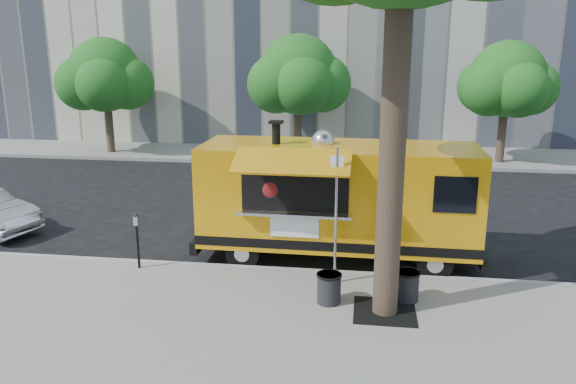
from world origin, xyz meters
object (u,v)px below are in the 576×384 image
Objects in this scene: far_tree_a at (105,75)px; far_tree_c at (507,79)px; sign_post at (336,208)px; parking_meter at (137,234)px; trash_bin_left at (407,285)px; trash_bin_right at (329,287)px; food_truck at (337,198)px; far_tree_b at (298,75)px.

far_tree_a is 1.03× the size of far_tree_c.
sign_post is 4.64m from parking_meter.
trash_bin_left is at bearing -8.21° from parking_meter.
far_tree_c is 15.48m from sign_post.
far_tree_c is (18.00, 0.10, -0.06)m from far_tree_a.
sign_post is at bearing 86.79° from trash_bin_right.
far_tree_a reaches higher than sign_post.
parking_meter is at bearing -128.66° from far_tree_c.
food_truck reaches higher than sign_post.
sign_post reaches higher than trash_bin_left.
trash_bin_left is at bearing -108.70° from far_tree_c.
far_tree_a is at bearing 127.74° from trash_bin_right.
trash_bin_left reaches higher than trash_bin_right.
sign_post is at bearing -86.76° from food_truck.
trash_bin_left is 1.00× the size of trash_bin_right.
far_tree_a is at bearing -177.46° from far_tree_b.
far_tree_a reaches higher than trash_bin_right.
far_tree_b is 15.82m from trash_bin_left.
far_tree_b is 8.91× the size of trash_bin_right.
trash_bin_right is at bearing -14.94° from parking_meter.
parking_meter reaches higher than trash_bin_right.
far_tree_b is at bearing 81.90° from parking_meter.
far_tree_b is 14.61m from sign_post.
far_tree_b reaches higher than sign_post.
far_tree_c reaches higher than sign_post.
trash_bin_right is (-6.51, -14.95, -3.24)m from far_tree_c.
trash_bin_left is at bearing -55.93° from food_truck.
trash_bin_right is at bearing -113.52° from far_tree_c.
trash_bin_right is at bearing -88.88° from food_truck.
food_truck is 11.20× the size of trash_bin_right.
parking_meter is 0.19× the size of food_truck.
sign_post is at bearing 155.86° from trash_bin_left.
far_tree_a is 4.01× the size of parking_meter.
sign_post is 2.25× the size of parking_meter.
far_tree_b is at bearing 101.85° from food_truck.
far_tree_c is 8.41× the size of trash_bin_left.
far_tree_c is at bearing 65.19° from sign_post.
far_tree_a is at bearing -179.68° from far_tree_c.
food_truck is (2.47, -12.53, -2.23)m from far_tree_b.
food_truck is (4.47, 1.52, 0.62)m from parking_meter.
far_tree_a is 0.97× the size of far_tree_b.
far_tree_b is at bearing 99.29° from trash_bin_right.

